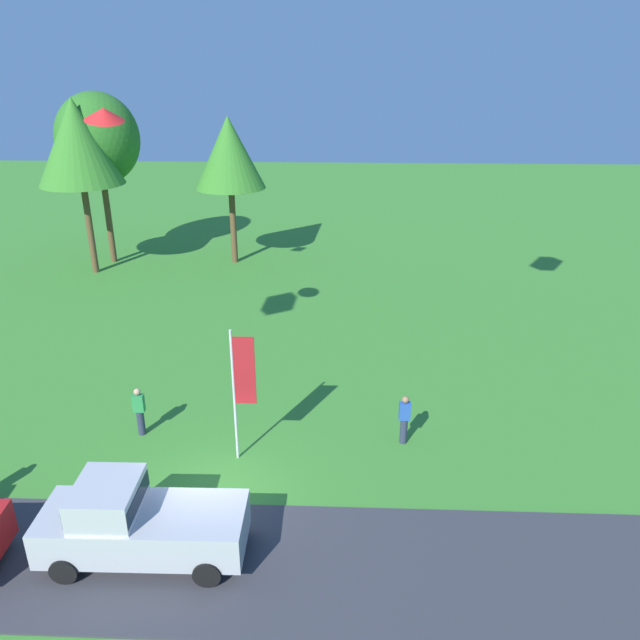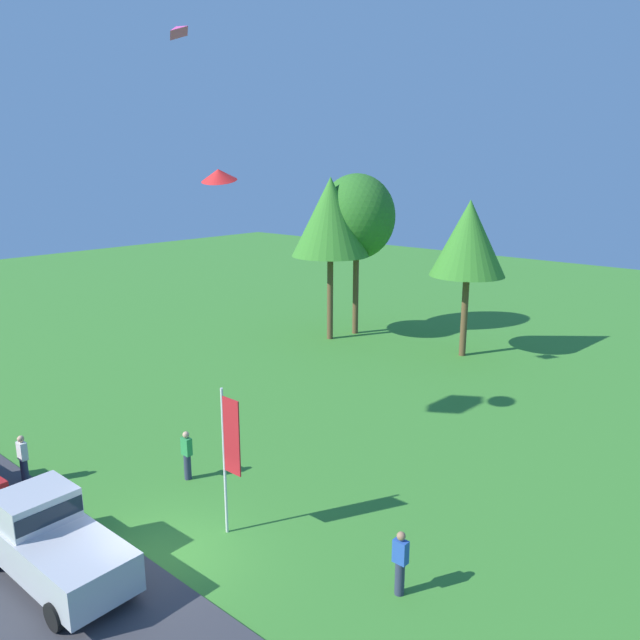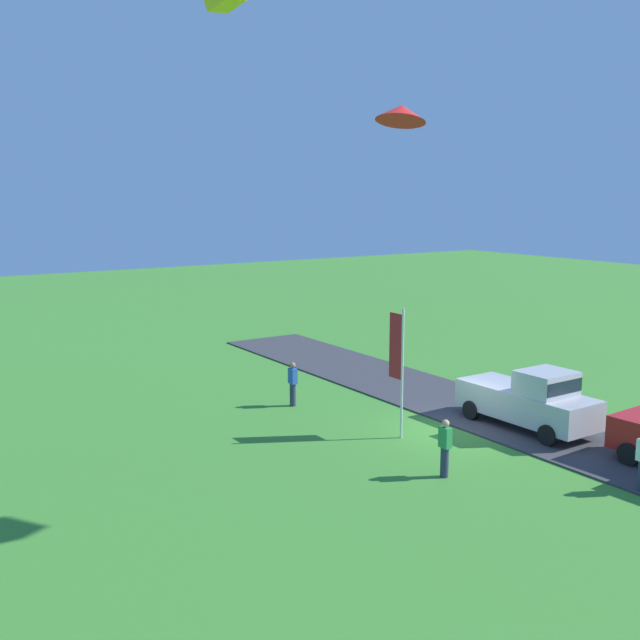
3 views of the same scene
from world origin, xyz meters
The scene contains 10 objects.
ground_plane centered at (0.00, 0.00, 0.00)m, with size 120.00×120.00×0.00m, color #3D842D.
pavement_strip centered at (0.00, -2.41, 0.03)m, with size 36.00×4.40×0.06m, color #38383D.
car_pickup_by_flagpole centered at (-1.40, -2.20, 1.11)m, with size 5.02×2.10×2.14m.
person_beside_suv centered at (5.62, 3.09, 0.88)m, with size 0.36×0.24×1.71m.
person_on_lawn centered at (-3.01, 3.24, 0.88)m, with size 0.36×0.24×1.71m.
tree_far_left centered at (-10.77, 19.74, 7.32)m, with size 4.56×4.56×9.63m.
tree_right_of_center centered at (-10.41, 21.75, 7.22)m, with size 4.65×4.65×9.81m.
tree_center_back centered at (-3.01, 21.95, 6.47)m, with size 4.04×4.04×8.52m.
flag_banner centered at (0.62, 2.05, 2.78)m, with size 0.71×0.08×4.39m.
kite_delta_trailing_tail centered at (-3.87, 5.77, 9.94)m, with size 1.22×1.22×0.39m, color red.
Camera 1 is at (3.61, -14.10, 11.64)m, focal length 35.00 mm.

